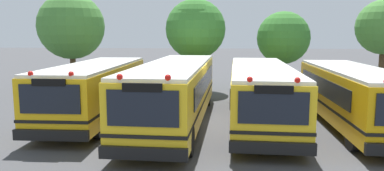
% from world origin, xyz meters
% --- Properties ---
extents(ground_plane, '(160.00, 160.00, 0.00)m').
position_xyz_m(ground_plane, '(0.00, 0.00, 0.00)').
color(ground_plane, '#424244').
extents(school_bus_0, '(2.72, 9.29, 2.62)m').
position_xyz_m(school_bus_0, '(-5.48, 0.14, 1.38)').
color(school_bus_0, yellow).
rests_on(school_bus_0, ground_plane).
extents(school_bus_1, '(2.80, 11.60, 2.72)m').
position_xyz_m(school_bus_1, '(-1.83, -0.25, 1.44)').
color(school_bus_1, yellow).
rests_on(school_bus_1, ground_plane).
extents(school_bus_2, '(2.81, 10.81, 2.59)m').
position_xyz_m(school_bus_2, '(1.81, 0.18, 1.37)').
color(school_bus_2, yellow).
rests_on(school_bus_2, ground_plane).
extents(school_bus_3, '(2.47, 9.66, 2.56)m').
position_xyz_m(school_bus_3, '(5.54, -0.23, 1.35)').
color(school_bus_3, '#EAA80C').
rests_on(school_bus_3, ground_plane).
extents(tree_0, '(4.46, 4.46, 6.56)m').
position_xyz_m(tree_0, '(-10.18, 8.68, 4.29)').
color(tree_0, '#4C3823').
rests_on(tree_0, ground_plane).
extents(tree_1, '(3.92, 3.92, 6.09)m').
position_xyz_m(tree_1, '(-1.68, 8.37, 4.25)').
color(tree_1, '#4C3823').
rests_on(tree_1, ground_plane).
extents(tree_2, '(3.48, 3.48, 5.29)m').
position_xyz_m(tree_2, '(4.18, 9.16, 3.57)').
color(tree_2, '#4C3823').
rests_on(tree_2, ground_plane).
extents(tree_3, '(3.58, 3.58, 6.05)m').
position_xyz_m(tree_3, '(10.49, 9.26, 4.21)').
color(tree_3, '#4C3823').
rests_on(tree_3, ground_plane).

